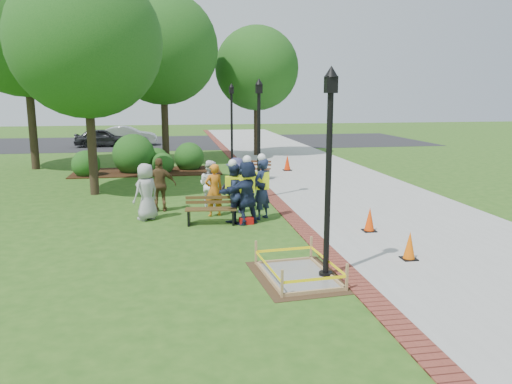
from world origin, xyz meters
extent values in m
plane|color=#285116|center=(0.00, 0.00, 0.00)|extent=(100.00, 100.00, 0.00)
cube|color=#9E9E99|center=(5.00, 10.00, 0.01)|extent=(6.00, 60.00, 0.02)
cube|color=maroon|center=(1.75, 10.00, 0.01)|extent=(0.50, 60.00, 0.03)
cube|color=#381E0F|center=(-3.00, 12.00, 0.02)|extent=(7.00, 3.00, 0.05)
cube|color=black|center=(0.00, 27.00, 0.00)|extent=(36.00, 12.00, 0.01)
cube|color=#47331E|center=(0.68, -2.92, 0.00)|extent=(1.90, 2.44, 0.01)
cube|color=gray|center=(0.68, -2.92, 0.02)|extent=(1.35, 1.90, 0.04)
cube|color=tan|center=(0.68, -2.92, 0.04)|extent=(1.48, 2.03, 0.08)
cube|color=tan|center=(0.68, -2.92, 0.28)|extent=(1.52, 2.06, 0.55)
cube|color=yellow|center=(0.68, -2.92, 0.30)|extent=(1.46, 2.01, 0.06)
cube|color=#523C1C|center=(-0.75, 1.63, 0.45)|extent=(1.51, 0.58, 0.04)
cube|color=#523C1C|center=(-0.73, 1.87, 0.68)|extent=(1.47, 0.19, 0.24)
cube|color=black|center=(-0.75, 1.63, 0.22)|extent=(1.38, 0.62, 0.43)
cube|color=brown|center=(1.75, 9.19, 0.46)|extent=(1.55, 0.95, 0.04)
cube|color=brown|center=(1.83, 9.42, 0.69)|extent=(1.41, 0.58, 0.24)
cube|color=black|center=(1.75, 9.19, 0.22)|extent=(1.45, 0.96, 0.44)
cube|color=black|center=(3.45, -2.30, 0.02)|extent=(0.34, 0.34, 0.04)
cone|color=#F26207|center=(3.45, -2.30, 0.36)|extent=(0.27, 0.27, 0.63)
cube|color=black|center=(3.47, 0.10, 0.02)|extent=(0.35, 0.35, 0.05)
cone|color=#F44207|center=(3.47, 0.10, 0.37)|extent=(0.27, 0.27, 0.64)
cube|color=black|center=(3.78, 11.27, 0.03)|extent=(0.40, 0.40, 0.05)
cone|color=#F13107|center=(3.78, 11.27, 0.42)|extent=(0.32, 0.32, 0.74)
cube|color=#B7100E|center=(0.26, 1.47, 0.10)|extent=(0.41, 0.25, 0.20)
cylinder|color=black|center=(1.25, -3.00, 1.90)|extent=(0.12, 0.12, 3.80)
cube|color=black|center=(1.25, -3.00, 3.90)|extent=(0.22, 0.22, 0.32)
cone|color=black|center=(1.25, -3.00, 4.15)|extent=(0.28, 0.28, 0.22)
cylinder|color=black|center=(1.25, -3.00, 0.05)|extent=(0.28, 0.28, 0.10)
cylinder|color=black|center=(1.25, 5.00, 1.90)|extent=(0.12, 0.12, 3.80)
cube|color=black|center=(1.25, 5.00, 3.90)|extent=(0.22, 0.22, 0.32)
cone|color=black|center=(1.25, 5.00, 4.15)|extent=(0.28, 0.28, 0.22)
cylinder|color=black|center=(1.25, 5.00, 0.05)|extent=(0.28, 0.28, 0.10)
cylinder|color=black|center=(1.25, 13.00, 1.90)|extent=(0.12, 0.12, 3.80)
cube|color=black|center=(1.25, 13.00, 3.90)|extent=(0.22, 0.22, 0.32)
cone|color=black|center=(1.25, 13.00, 4.15)|extent=(0.28, 0.28, 0.22)
cylinder|color=black|center=(1.25, 13.00, 0.05)|extent=(0.28, 0.28, 0.10)
cylinder|color=#3D2D1E|center=(-4.73, 6.79, 2.29)|extent=(0.33, 0.33, 4.57)
sphere|color=#184915|center=(-4.73, 6.79, 5.56)|extent=(5.45, 5.45, 5.45)
cylinder|color=#3D2D1E|center=(-2.12, 15.26, 2.51)|extent=(0.38, 0.38, 5.01)
sphere|color=#184915|center=(-2.12, 15.26, 6.08)|extent=(5.89, 5.89, 5.89)
cylinder|color=#3D2D1E|center=(3.37, 17.83, 2.15)|extent=(0.35, 0.35, 4.31)
sphere|color=#184915|center=(3.37, 17.83, 5.23)|extent=(5.00, 5.00, 5.00)
cylinder|color=#3D2D1E|center=(-8.60, 14.02, 2.90)|extent=(0.39, 0.39, 5.80)
sphere|color=#184915|center=(-8.60, 14.02, 7.04)|extent=(6.98, 6.98, 6.98)
sphere|color=#184915|center=(-5.72, 11.24, 0.00)|extent=(1.29, 1.29, 1.29)
sphere|color=#184915|center=(-3.62, 12.02, 0.00)|extent=(2.01, 2.01, 2.01)
sphere|color=#184915|center=(-2.25, 11.58, 0.00)|extent=(1.06, 1.06, 1.06)
sphere|color=#184915|center=(-0.96, 12.46, 0.00)|extent=(1.48, 1.48, 1.48)
sphere|color=#184915|center=(-2.56, 13.02, 0.00)|extent=(1.15, 1.15, 1.15)
imported|color=#9F9F9F|center=(-2.61, 2.50, 0.85)|extent=(0.64, 0.62, 1.71)
imported|color=orange|center=(-0.57, 2.64, 0.81)|extent=(0.60, 0.48, 1.63)
imported|color=white|center=(-0.62, 3.55, 0.81)|extent=(0.61, 0.59, 1.62)
imported|color=brown|center=(-2.21, 3.56, 0.86)|extent=(0.56, 0.37, 1.72)
imported|color=#3A3A66|center=(0.18, 2.96, 0.88)|extent=(0.60, 0.43, 1.76)
imported|color=#161D3A|center=(0.30, 1.55, 0.93)|extent=(0.70, 0.62, 1.86)
cube|color=#D1E813|center=(0.30, 1.55, 1.19)|extent=(0.42, 0.26, 0.52)
sphere|color=white|center=(0.30, 1.55, 1.88)|extent=(0.25, 0.25, 0.25)
imported|color=#1B3048|center=(0.81, 2.02, 0.92)|extent=(0.69, 0.67, 1.84)
cube|color=#D1E813|center=(0.81, 2.02, 1.18)|extent=(0.42, 0.26, 0.52)
sphere|color=white|center=(0.81, 2.02, 1.87)|extent=(0.25, 0.25, 0.25)
imported|color=#182B3F|center=(-0.08, 1.83, 0.86)|extent=(0.65, 0.58, 1.72)
cube|color=#D1E813|center=(-0.08, 1.83, 1.10)|extent=(0.42, 0.26, 0.52)
sphere|color=white|center=(-0.08, 1.83, 1.74)|extent=(0.25, 0.25, 0.25)
imported|color=#28282B|center=(-6.68, 24.68, 0.00)|extent=(2.26, 4.52, 1.43)
imported|color=#AFAEB4|center=(-4.99, 25.25, 0.00)|extent=(2.12, 4.72, 1.53)
camera|label=1|loc=(-1.82, -12.43, 3.73)|focal=35.00mm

